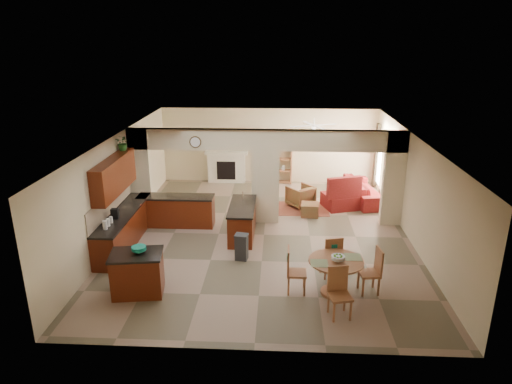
# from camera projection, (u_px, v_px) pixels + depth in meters

# --- Properties ---
(floor) EXTENTS (10.00, 10.00, 0.00)m
(floor) POSITION_uv_depth(u_px,v_px,m) (264.00, 235.00, 12.84)
(floor) COLOR gray
(floor) RESTS_ON ground
(ceiling) EXTENTS (10.00, 10.00, 0.00)m
(ceiling) POSITION_uv_depth(u_px,v_px,m) (265.00, 137.00, 11.93)
(ceiling) COLOR white
(ceiling) RESTS_ON wall_back
(wall_back) EXTENTS (8.00, 0.00, 8.00)m
(wall_back) POSITION_uv_depth(u_px,v_px,m) (269.00, 146.00, 17.11)
(wall_back) COLOR beige
(wall_back) RESTS_ON floor
(wall_front) EXTENTS (8.00, 0.00, 8.00)m
(wall_front) POSITION_uv_depth(u_px,v_px,m) (254.00, 281.00, 7.66)
(wall_front) COLOR beige
(wall_front) RESTS_ON floor
(wall_left) EXTENTS (0.00, 10.00, 10.00)m
(wall_left) POSITION_uv_depth(u_px,v_px,m) (120.00, 185.00, 12.58)
(wall_left) COLOR beige
(wall_left) RESTS_ON floor
(wall_right) EXTENTS (0.00, 10.00, 10.00)m
(wall_right) POSITION_uv_depth(u_px,v_px,m) (414.00, 190.00, 12.19)
(wall_right) COLOR beige
(wall_right) RESTS_ON floor
(partition_left_pier) EXTENTS (0.60, 0.25, 2.80)m
(partition_left_pier) POSITION_uv_depth(u_px,v_px,m) (141.00, 175.00, 13.51)
(partition_left_pier) COLOR beige
(partition_left_pier) RESTS_ON floor
(partition_center_pier) EXTENTS (0.80, 0.25, 2.20)m
(partition_center_pier) POSITION_uv_depth(u_px,v_px,m) (265.00, 187.00, 13.43)
(partition_center_pier) COLOR beige
(partition_center_pier) RESTS_ON floor
(partition_right_pier) EXTENTS (0.60, 0.25, 2.80)m
(partition_right_pier) POSITION_uv_depth(u_px,v_px,m) (394.00, 179.00, 13.15)
(partition_right_pier) COLOR beige
(partition_right_pier) RESTS_ON floor
(partition_header) EXTENTS (8.00, 0.25, 0.60)m
(partition_header) POSITION_uv_depth(u_px,v_px,m) (266.00, 140.00, 12.98)
(partition_header) COLOR beige
(partition_header) RESTS_ON partition_center_pier
(kitchen_counter) EXTENTS (2.52, 3.29, 1.48)m
(kitchen_counter) POSITION_uv_depth(u_px,v_px,m) (146.00, 221.00, 12.61)
(kitchen_counter) COLOR #491A08
(kitchen_counter) RESTS_ON floor
(upper_cabinets) EXTENTS (0.35, 2.40, 0.90)m
(upper_cabinets) POSITION_uv_depth(u_px,v_px,m) (114.00, 176.00, 11.65)
(upper_cabinets) COLOR #491A08
(upper_cabinets) RESTS_ON wall_left
(peninsula) EXTENTS (0.70, 1.85, 0.91)m
(peninsula) POSITION_uv_depth(u_px,v_px,m) (242.00, 221.00, 12.61)
(peninsula) COLOR #491A08
(peninsula) RESTS_ON floor
(wall_clock) EXTENTS (0.34, 0.03, 0.34)m
(wall_clock) POSITION_uv_depth(u_px,v_px,m) (195.00, 142.00, 12.95)
(wall_clock) COLOR #4D3719
(wall_clock) RESTS_ON partition_header
(rug) EXTENTS (1.60, 1.30, 0.01)m
(rug) POSITION_uv_depth(u_px,v_px,m) (303.00, 209.00, 14.76)
(rug) COLOR brown
(rug) RESTS_ON floor
(fireplace) EXTENTS (1.60, 0.35, 1.20)m
(fireplace) POSITION_uv_depth(u_px,v_px,m) (226.00, 167.00, 17.29)
(fireplace) COLOR #EEE4CE
(fireplace) RESTS_ON floor
(shelving_unit) EXTENTS (1.00, 0.32, 1.80)m
(shelving_unit) POSITION_uv_depth(u_px,v_px,m) (278.00, 160.00, 17.09)
(shelving_unit) COLOR #A46238
(shelving_unit) RESTS_ON floor
(window_a) EXTENTS (0.02, 0.90, 1.90)m
(window_a) POSITION_uv_depth(u_px,v_px,m) (392.00, 173.00, 14.43)
(window_a) COLOR white
(window_a) RESTS_ON wall_right
(window_b) EXTENTS (0.02, 0.90, 1.90)m
(window_b) POSITION_uv_depth(u_px,v_px,m) (381.00, 159.00, 16.04)
(window_b) COLOR white
(window_b) RESTS_ON wall_right
(glazed_door) EXTENTS (0.02, 0.70, 2.10)m
(glazed_door) POSITION_uv_depth(u_px,v_px,m) (386.00, 170.00, 15.28)
(glazed_door) COLOR white
(glazed_door) RESTS_ON wall_right
(drape_a_left) EXTENTS (0.10, 0.28, 2.30)m
(drape_a_left) POSITION_uv_depth(u_px,v_px,m) (395.00, 178.00, 13.86)
(drape_a_left) COLOR #411B1A
(drape_a_left) RESTS_ON wall_right
(drape_a_right) EXTENTS (0.10, 0.28, 2.30)m
(drape_a_right) POSITION_uv_depth(u_px,v_px,m) (387.00, 168.00, 15.00)
(drape_a_right) COLOR #411B1A
(drape_a_right) RESTS_ON wall_right
(drape_b_left) EXTENTS (0.10, 0.28, 2.30)m
(drape_b_left) POSITION_uv_depth(u_px,v_px,m) (383.00, 164.00, 15.47)
(drape_b_left) COLOR #411B1A
(drape_b_left) RESTS_ON wall_right
(drape_b_right) EXTENTS (0.10, 0.28, 2.30)m
(drape_b_right) POSITION_uv_depth(u_px,v_px,m) (376.00, 155.00, 16.60)
(drape_b_right) COLOR #411B1A
(drape_b_right) RESTS_ON wall_right
(ceiling_fan) EXTENTS (1.00, 1.00, 0.10)m
(ceiling_fan) POSITION_uv_depth(u_px,v_px,m) (314.00, 125.00, 14.77)
(ceiling_fan) COLOR white
(ceiling_fan) RESTS_ON ceiling
(kitchen_island) EXTENTS (1.19, 0.93, 0.95)m
(kitchen_island) POSITION_uv_depth(u_px,v_px,m) (138.00, 273.00, 9.78)
(kitchen_island) COLOR #491A08
(kitchen_island) RESTS_ON floor
(teal_bowl) EXTENTS (0.31, 0.31, 0.14)m
(teal_bowl) POSITION_uv_depth(u_px,v_px,m) (139.00, 250.00, 9.65)
(teal_bowl) COLOR #148E76
(teal_bowl) RESTS_ON kitchen_island
(trash_can) EXTENTS (0.33, 0.30, 0.63)m
(trash_can) POSITION_uv_depth(u_px,v_px,m) (242.00, 248.00, 11.32)
(trash_can) COLOR #2A2A2C
(trash_can) RESTS_ON floor
(dining_table) EXTENTS (1.18, 1.18, 0.80)m
(dining_table) POSITION_uv_depth(u_px,v_px,m) (336.00, 272.00, 9.74)
(dining_table) COLOR #A46238
(dining_table) RESTS_ON floor
(fruit_bowl) EXTENTS (0.28, 0.28, 0.15)m
(fruit_bowl) POSITION_uv_depth(u_px,v_px,m) (338.00, 258.00, 9.57)
(fruit_bowl) COLOR #56A222
(fruit_bowl) RESTS_ON dining_table
(sofa) EXTENTS (2.55, 1.37, 0.71)m
(sofa) POSITION_uv_depth(u_px,v_px,m) (364.00, 190.00, 15.45)
(sofa) COLOR maroon
(sofa) RESTS_ON floor
(chaise) EXTENTS (1.37, 1.24, 0.45)m
(chaise) POSITION_uv_depth(u_px,v_px,m) (342.00, 201.00, 14.84)
(chaise) COLOR maroon
(chaise) RESTS_ON floor
(armchair) EXTENTS (1.05, 1.05, 0.69)m
(armchair) POSITION_uv_depth(u_px,v_px,m) (301.00, 196.00, 14.91)
(armchair) COLOR maroon
(armchair) RESTS_ON floor
(ottoman) EXTENTS (0.57, 0.57, 0.39)m
(ottoman) POSITION_uv_depth(u_px,v_px,m) (310.00, 210.00, 14.17)
(ottoman) COLOR maroon
(ottoman) RESTS_ON floor
(plant) EXTENTS (0.44, 0.40, 0.42)m
(plant) POSITION_uv_depth(u_px,v_px,m) (123.00, 143.00, 12.26)
(plant) COLOR #1C4B14
(plant) RESTS_ON upper_cabinets
(chair_north) EXTENTS (0.50, 0.50, 1.02)m
(chair_north) POSITION_uv_depth(u_px,v_px,m) (332.00, 255.00, 10.41)
(chair_north) COLOR #A46238
(chair_north) RESTS_ON floor
(chair_east) EXTENTS (0.47, 0.47, 1.02)m
(chair_east) POSITION_uv_depth(u_px,v_px,m) (373.00, 269.00, 9.80)
(chair_east) COLOR #A46238
(chair_east) RESTS_ON floor
(chair_south) EXTENTS (0.50, 0.50, 1.02)m
(chair_south) POSITION_uv_depth(u_px,v_px,m) (339.00, 290.00, 9.00)
(chair_south) COLOR #A46238
(chair_south) RESTS_ON floor
(chair_west) EXTENTS (0.43, 0.43, 1.02)m
(chair_west) POSITION_uv_depth(u_px,v_px,m) (293.00, 269.00, 9.81)
(chair_west) COLOR #A46238
(chair_west) RESTS_ON floor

